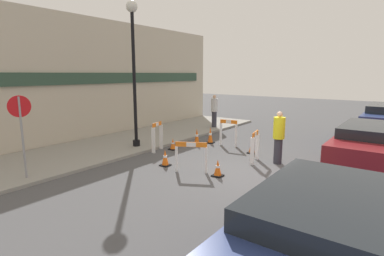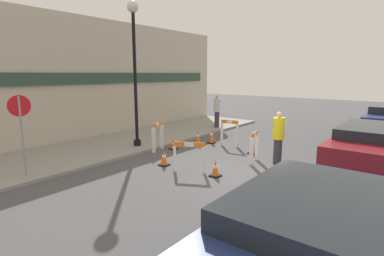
{
  "view_description": "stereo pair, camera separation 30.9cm",
  "coord_description": "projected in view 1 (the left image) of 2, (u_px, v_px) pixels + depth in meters",
  "views": [
    {
      "loc": [
        -8.21,
        -3.58,
        3.01
      ],
      "look_at": [
        0.66,
        2.99,
        1.0
      ],
      "focal_mm": 28.0,
      "sensor_mm": 36.0,
      "label": 1
    },
    {
      "loc": [
        -8.03,
        -3.82,
        3.01
      ],
      "look_at": [
        0.66,
        2.99,
        1.0
      ],
      "focal_mm": 28.0,
      "sensor_mm": 36.0,
      "label": 2
    }
  ],
  "objects": [
    {
      "name": "streetlamp_post",
      "position": [
        134.0,
        56.0,
        11.59
      ],
      "size": [
        0.44,
        0.44,
        5.62
      ],
      "color": "black",
      "rests_on": "sidewalk_slab"
    },
    {
      "name": "parked_car_1",
      "position": [
        376.0,
        153.0,
        7.82
      ],
      "size": [
        4.1,
        1.98,
        1.7
      ],
      "color": "maroon",
      "rests_on": "ground_plane"
    },
    {
      "name": "traffic_cone_4",
      "position": [
        218.0,
        168.0,
        8.87
      ],
      "size": [
        0.3,
        0.3,
        0.51
      ],
      "color": "black",
      "rests_on": "ground_plane"
    },
    {
      "name": "traffic_cone_5",
      "position": [
        165.0,
        158.0,
        9.88
      ],
      "size": [
        0.3,
        0.3,
        0.55
      ],
      "color": "black",
      "rests_on": "ground_plane"
    },
    {
      "name": "stop_sign",
      "position": [
        21.0,
        123.0,
        8.23
      ],
      "size": [
        0.6,
        0.1,
        2.33
      ],
      "rotation": [
        0.0,
        0.0,
        3.0
      ],
      "color": "gray",
      "rests_on": "sidewalk_slab"
    },
    {
      "name": "barricade_3",
      "position": [
        157.0,
        136.0,
        11.73
      ],
      "size": [
        0.74,
        0.33,
        1.14
      ],
      "rotation": [
        0.0,
        0.0,
        9.7
      ],
      "color": "white",
      "rests_on": "ground_plane"
    },
    {
      "name": "parked_car_0",
      "position": [
        327.0,
        251.0,
        3.52
      ],
      "size": [
        4.02,
        1.83,
        1.7
      ],
      "color": "navy",
      "rests_on": "ground_plane"
    },
    {
      "name": "traffic_cone_1",
      "position": [
        173.0,
        144.0,
        11.99
      ],
      "size": [
        0.3,
        0.3,
        0.46
      ],
      "color": "black",
      "rests_on": "ground_plane"
    },
    {
      "name": "traffic_cone_0",
      "position": [
        252.0,
        146.0,
        11.42
      ],
      "size": [
        0.3,
        0.3,
        0.61
      ],
      "color": "black",
      "rests_on": "ground_plane"
    },
    {
      "name": "barricade_2",
      "position": [
        228.0,
        132.0,
        12.53
      ],
      "size": [
        0.24,
        0.76,
        1.11
      ],
      "rotation": [
        0.0,
        0.0,
        8.0
      ],
      "color": "white",
      "rests_on": "ground_plane"
    },
    {
      "name": "ground_plane",
      "position": [
        258.0,
        174.0,
        9.13
      ],
      "size": [
        60.0,
        60.0,
        0.0
      ],
      "primitive_type": "plane",
      "color": "#4C4C4F"
    },
    {
      "name": "barricade_0",
      "position": [
        191.0,
        156.0,
        9.17
      ],
      "size": [
        0.57,
        0.92,
        0.96
      ],
      "rotation": [
        0.0,
        0.0,
        5.2
      ],
      "color": "white",
      "rests_on": "ground_plane"
    },
    {
      "name": "sidewalk_slab",
      "position": [
        120.0,
        144.0,
        12.84
      ],
      "size": [
        18.0,
        3.71,
        0.1
      ],
      "color": "gray",
      "rests_on": "ground_plane"
    },
    {
      "name": "storefront_facade",
      "position": [
        89.0,
        79.0,
        13.48
      ],
      "size": [
        18.0,
        0.22,
        5.5
      ],
      "color": "#BCB29E",
      "rests_on": "ground_plane"
    },
    {
      "name": "barricade_1",
      "position": [
        255.0,
        146.0,
        10.25
      ],
      "size": [
        0.76,
        0.27,
        1.07
      ],
      "rotation": [
        0.0,
        0.0,
        6.47
      ],
      "color": "white",
      "rests_on": "ground_plane"
    },
    {
      "name": "person_pedestrian",
      "position": [
        214.0,
        110.0,
        16.38
      ],
      "size": [
        0.49,
        0.49,
        1.77
      ],
      "rotation": [
        0.0,
        0.0,
        3.56
      ],
      "color": "#33333D",
      "rests_on": "sidewalk_slab"
    },
    {
      "name": "traffic_cone_2",
      "position": [
        210.0,
        135.0,
        13.11
      ],
      "size": [
        0.3,
        0.3,
        0.7
      ],
      "color": "black",
      "rests_on": "ground_plane"
    },
    {
      "name": "traffic_cone_3",
      "position": [
        197.0,
        137.0,
        12.78
      ],
      "size": [
        0.3,
        0.3,
        0.72
      ],
      "color": "black",
      "rests_on": "ground_plane"
    },
    {
      "name": "person_worker",
      "position": [
        279.0,
        136.0,
        10.01
      ],
      "size": [
        0.47,
        0.47,
        1.78
      ],
      "rotation": [
        0.0,
        0.0,
        1.85
      ],
      "color": "#33333D",
      "rests_on": "ground_plane"
    }
  ]
}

